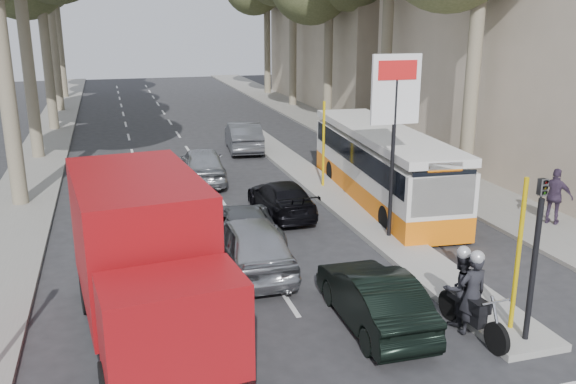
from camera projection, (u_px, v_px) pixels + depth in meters
The scene contains 18 objects.
ground at pixel (352, 333), 13.21m from camera, with size 120.00×120.00×0.00m, color #28282B.
sidewalk_right at pixel (328, 124), 38.58m from camera, with size 3.20×70.00×0.12m, color gray.
median_left at pixel (53, 129), 36.81m from camera, with size 2.40×64.00×0.12m, color gray.
traffic_island at pixel (323, 187), 24.21m from camera, with size 1.50×26.00×0.16m, color gray.
billboard at pixel (394, 120), 17.68m from camera, with size 1.50×12.10×5.60m.
traffic_light_island at pixel (538, 233), 12.03m from camera, with size 0.16×0.41×3.60m.
silver_hatchback at pixel (250, 243), 16.32m from camera, with size 1.79×4.44×1.51m, color #A8ABB0.
dark_hatchback at pixel (374, 297), 13.41m from camera, with size 1.39×3.98×1.31m, color black.
queue_car_a at pixel (243, 225), 18.27m from camera, with size 1.96×4.25×1.18m, color #53565B.
queue_car_b at pixel (281, 198), 20.99m from camera, with size 1.65×4.07×1.18m, color black.
queue_car_c at pixel (203, 164), 25.12m from camera, with size 1.75×4.36×1.49m, color #9FA2A7.
queue_car_d at pixel (243, 136), 31.01m from camera, with size 1.57×4.50×1.48m, color #55585E.
queue_car_e at pixel (138, 203), 20.23m from camera, with size 1.85×4.54×1.32m, color black.
red_truck at pixel (145, 258), 12.54m from camera, with size 3.08×6.65×3.43m.
city_bus at pixel (381, 163), 22.42m from camera, with size 3.04×10.39×2.70m.
motorcycle at pixel (467, 293), 13.09m from camera, with size 0.85×2.30×1.95m.
pedestrian_near at pixel (555, 196), 19.60m from camera, with size 1.08×0.53×1.84m, color #3E2F47.
pedestrian_far at pixel (415, 156), 25.34m from camera, with size 1.17×0.52×1.81m, color brown.
Camera 1 is at (-4.71, -10.96, 6.59)m, focal length 38.00 mm.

